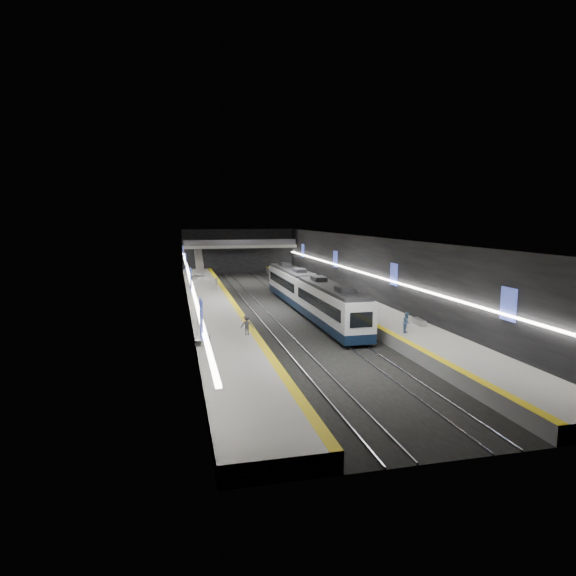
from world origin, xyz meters
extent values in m
plane|color=black|center=(0.00, 0.00, 0.00)|extent=(70.00, 70.00, 0.00)
cube|color=beige|center=(0.00, 0.00, 8.00)|extent=(20.00, 70.00, 0.04)
cube|color=black|center=(-10.00, 0.00, 4.00)|extent=(0.04, 70.00, 8.00)
cube|color=black|center=(10.00, 0.00, 4.00)|extent=(0.04, 70.00, 8.00)
cube|color=black|center=(0.00, 35.00, 4.00)|extent=(20.00, 0.04, 8.00)
cube|color=black|center=(0.00, -35.00, 4.00)|extent=(20.00, 0.04, 8.00)
cube|color=slate|center=(-7.50, 0.00, 0.50)|extent=(5.00, 70.00, 1.00)
cube|color=#A5A5A0|center=(-7.50, 0.00, 1.01)|extent=(5.00, 70.00, 0.02)
cube|color=yellow|center=(-5.30, 0.00, 1.02)|extent=(0.60, 70.00, 0.02)
cube|color=slate|center=(7.50, 0.00, 0.50)|extent=(5.00, 70.00, 1.00)
cube|color=#A5A5A0|center=(7.50, 0.00, 1.01)|extent=(5.00, 70.00, 0.02)
cube|color=yellow|center=(5.30, 0.00, 1.02)|extent=(0.60, 70.00, 0.02)
cube|color=gray|center=(-3.22, 0.00, 0.06)|extent=(0.08, 70.00, 0.12)
cube|color=gray|center=(-1.78, 0.00, 0.06)|extent=(0.08, 70.00, 0.12)
cube|color=gray|center=(1.78, 0.00, 0.06)|extent=(0.08, 70.00, 0.12)
cube|color=gray|center=(3.22, 0.00, 0.06)|extent=(0.08, 70.00, 0.12)
cube|color=#0D1C32|center=(2.50, -10.50, 0.75)|extent=(2.65, 15.00, 0.80)
cube|color=silver|center=(2.50, -10.50, 2.40)|extent=(2.65, 15.00, 2.50)
cube|color=black|center=(2.50, -10.50, 3.80)|extent=(2.44, 14.25, 0.30)
cube|color=black|center=(2.50, -10.50, 2.45)|extent=(2.69, 13.20, 1.00)
cube|color=black|center=(2.50, -18.02, 2.35)|extent=(1.85, 0.05, 1.20)
cube|color=#0D1C32|center=(2.50, 4.50, 0.75)|extent=(2.65, 15.00, 0.80)
cube|color=silver|center=(2.50, 4.50, 2.40)|extent=(2.65, 15.00, 2.50)
cube|color=black|center=(2.50, 4.50, 3.80)|extent=(2.44, 14.25, 0.30)
cube|color=black|center=(2.50, 4.50, 2.45)|extent=(2.69, 13.20, 1.00)
cube|color=black|center=(2.50, -3.02, 2.35)|extent=(1.85, 0.05, 1.20)
cube|color=#3E4DBA|center=(-9.92, -25.00, 4.50)|extent=(0.10, 1.50, 2.20)
cube|color=#3E4DBA|center=(-9.92, -8.00, 4.50)|extent=(0.10, 1.50, 2.20)
cube|color=#3E4DBA|center=(-9.92, 10.00, 4.50)|extent=(0.10, 1.50, 2.20)
cube|color=#3E4DBA|center=(-9.92, 27.00, 4.50)|extent=(0.10, 1.50, 2.20)
cube|color=#3E4DBA|center=(9.92, -25.00, 4.50)|extent=(0.10, 1.50, 2.20)
cube|color=#3E4DBA|center=(9.92, -8.00, 4.50)|extent=(0.10, 1.50, 2.20)
cube|color=#3E4DBA|center=(9.92, 10.00, 4.50)|extent=(0.10, 1.50, 2.20)
cube|color=#3E4DBA|center=(9.92, 27.00, 4.50)|extent=(0.10, 1.50, 2.20)
cube|color=white|center=(-9.80, 0.00, 3.80)|extent=(0.25, 68.60, 0.12)
cube|color=white|center=(9.80, 0.00, 3.80)|extent=(0.25, 68.60, 0.12)
cube|color=gray|center=(0.00, 33.00, 5.00)|extent=(20.00, 3.00, 0.50)
cube|color=#47474C|center=(0.00, 31.55, 5.75)|extent=(19.60, 0.08, 1.00)
cube|color=#99999E|center=(-7.50, 26.00, 2.90)|extent=(1.20, 7.50, 3.92)
cube|color=#99999E|center=(-9.50, -17.21, 1.22)|extent=(1.20, 1.83, 0.44)
cube|color=#99999E|center=(-8.71, 21.37, 1.23)|extent=(1.18, 1.91, 0.45)
cube|color=#99999E|center=(9.01, -15.04, 1.23)|extent=(0.66, 1.91, 0.46)
cube|color=#99999E|center=(9.50, 19.95, 1.23)|extent=(0.99, 1.96, 0.46)
imported|color=#C35A49|center=(5.67, -0.17, 1.88)|extent=(0.65, 0.76, 1.76)
imported|color=#47689B|center=(6.53, -17.61, 1.83)|extent=(0.98, 1.02, 1.65)
imported|color=silver|center=(-6.20, 9.49, 1.78)|extent=(0.56, 0.97, 1.56)
imported|color=#3F3F46|center=(-5.95, -15.44, 1.80)|extent=(1.15, 0.84, 1.60)
camera|label=1|loc=(-11.24, -51.82, 10.16)|focal=30.00mm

